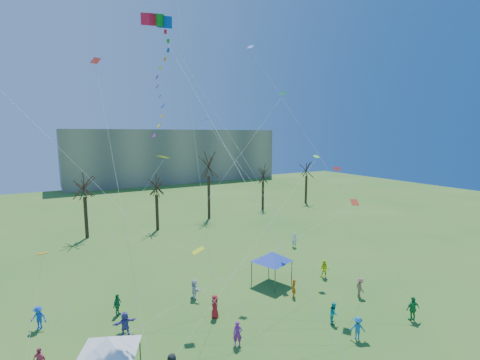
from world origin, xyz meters
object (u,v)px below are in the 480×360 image
distant_building (175,156)px  canopy_tent_white (108,345)px  big_box_kite (166,85)px  canopy_tent_blue (272,256)px

distant_building → canopy_tent_white: size_ratio=15.54×
canopy_tent_white → big_box_kite: bearing=42.2°
big_box_kite → canopy_tent_white: size_ratio=6.20×
distant_building → canopy_tent_blue: bearing=-102.3°
canopy_tent_blue → big_box_kite: bearing=-170.0°
distant_building → big_box_kite: big_box_kite is taller
canopy_tent_white → distant_building: bearing=68.3°
distant_building → canopy_tent_white: distant_building is taller
distant_building → big_box_kite: (-25.55, -72.26, 9.52)m
distant_building → big_box_kite: bearing=-109.5°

